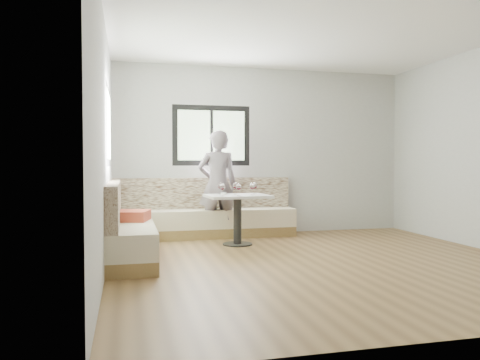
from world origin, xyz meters
name	(u,v)px	position (x,y,z in m)	size (l,w,h in m)	color
room	(314,145)	(-0.08, 0.08, 1.41)	(5.01, 5.01, 2.81)	brown
banquette	(175,222)	(-1.59, 1.63, 0.33)	(2.90, 2.80, 0.95)	olive
table	(237,207)	(-0.71, 1.43, 0.55)	(0.93, 0.74, 0.73)	black
person	(218,184)	(-0.87, 2.10, 0.85)	(0.62, 0.41, 1.71)	slate
olive_ramekin	(224,194)	(-0.91, 1.47, 0.75)	(0.09, 0.09, 0.03)	white
wine_glass_a	(222,187)	(-0.96, 1.28, 0.85)	(0.08, 0.08, 0.18)	white
wine_glass_b	(239,187)	(-0.74, 1.22, 0.85)	(0.08, 0.08, 0.18)	white
wine_glass_c	(252,187)	(-0.52, 1.30, 0.85)	(0.08, 0.08, 0.18)	white
wine_glass_d	(235,186)	(-0.72, 1.52, 0.85)	(0.08, 0.08, 0.18)	white
wine_glass_e	(255,186)	(-0.42, 1.54, 0.85)	(0.08, 0.08, 0.18)	white
wine_glass_f	(220,186)	(-0.92, 1.62, 0.85)	(0.08, 0.08, 0.18)	white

